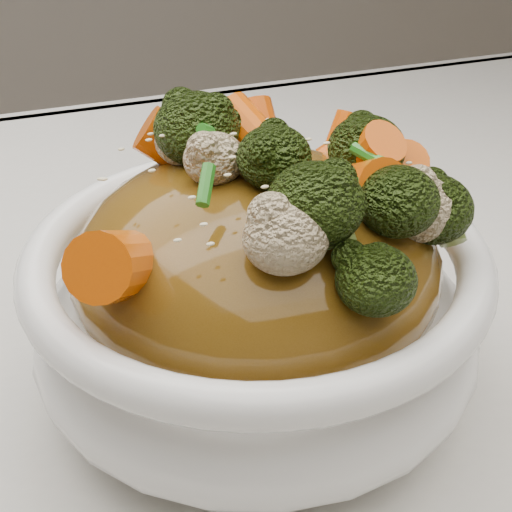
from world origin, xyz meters
name	(u,v)px	position (x,y,z in m)	size (l,w,h in m)	color
tablecloth	(239,357)	(0.00, 0.00, 0.73)	(1.20, 0.80, 0.04)	silver
bowl	(256,312)	(0.00, -0.04, 0.79)	(0.22, 0.22, 0.09)	white
sauce_base	(256,261)	(0.00, -0.04, 0.82)	(0.18, 0.18, 0.10)	brown
carrots	(256,137)	(0.00, -0.04, 0.89)	(0.18, 0.18, 0.05)	#E85A07
broccoli	(256,140)	(0.00, -0.04, 0.89)	(0.18, 0.18, 0.05)	black
cauliflower	(256,144)	(0.00, -0.04, 0.89)	(0.18, 0.18, 0.04)	beige
scallions	(256,135)	(0.00, -0.04, 0.89)	(0.13, 0.13, 0.02)	#23781B
sesame_seeds	(256,135)	(0.00, -0.04, 0.89)	(0.16, 0.16, 0.01)	beige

